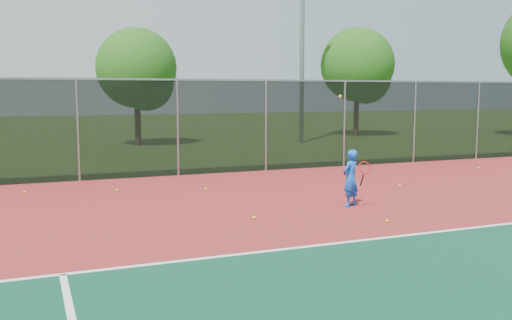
{
  "coord_description": "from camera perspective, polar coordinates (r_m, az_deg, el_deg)",
  "views": [
    {
      "loc": [
        -7.39,
        -5.45,
        2.66
      ],
      "look_at": [
        -3.18,
        5.0,
        1.3
      ],
      "focal_mm": 40.0,
      "sensor_mm": 36.0,
      "label": 1
    }
  ],
  "objects": [
    {
      "name": "court_apron",
      "position": [
        10.82,
        22.3,
        -7.82
      ],
      "size": [
        30.0,
        20.0,
        0.02
      ],
      "primitive_type": "cube",
      "color": "maroon",
      "rests_on": "ground"
    },
    {
      "name": "practice_ball_5",
      "position": [
        15.56,
        -13.72,
        -2.95
      ],
      "size": [
        0.07,
        0.07,
        0.07
      ],
      "primitive_type": "sphere",
      "color": "#D8ED1B",
      "rests_on": "court_apron"
    },
    {
      "name": "practice_ball_8",
      "position": [
        16.45,
        14.2,
        -2.43
      ],
      "size": [
        0.07,
        0.07,
        0.07
      ],
      "primitive_type": "sphere",
      "color": "#D8ED1B",
      "rests_on": "court_apron"
    },
    {
      "name": "practice_ball_6",
      "position": [
        11.88,
        12.97,
        -5.96
      ],
      "size": [
        0.07,
        0.07,
        0.07
      ],
      "primitive_type": "sphere",
      "color": "#D8ED1B",
      "rests_on": "court_apron"
    },
    {
      "name": "practice_ball_7",
      "position": [
        15.33,
        -5.03,
        -2.92
      ],
      "size": [
        0.07,
        0.07,
        0.07
      ],
      "primitive_type": "sphere",
      "color": "#D8ED1B",
      "rests_on": "court_apron"
    },
    {
      "name": "practice_ball_2",
      "position": [
        15.98,
        -22.14,
        -3.01
      ],
      "size": [
        0.07,
        0.07,
        0.07
      ],
      "primitive_type": "sphere",
      "color": "#D8ED1B",
      "rests_on": "court_apron"
    },
    {
      "name": "fence_back",
      "position": [
        18.98,
        0.99,
        3.58
      ],
      "size": [
        30.0,
        0.06,
        3.03
      ],
      "color": "black",
      "rests_on": "court_apron"
    },
    {
      "name": "tennis_player",
      "position": [
        13.27,
        9.44,
        -1.77
      ],
      "size": [
        0.59,
        0.66,
        2.56
      ],
      "color": "blue",
      "rests_on": "court_apron"
    },
    {
      "name": "practice_ball_4",
      "position": [
        20.95,
        21.38,
        -0.73
      ],
      "size": [
        0.07,
        0.07,
        0.07
      ],
      "primitive_type": "sphere",
      "color": "#D8ED1B",
      "rests_on": "court_apron"
    },
    {
      "name": "practice_ball_0",
      "position": [
        11.88,
        -0.2,
        -5.78
      ],
      "size": [
        0.07,
        0.07,
        0.07
      ],
      "primitive_type": "sphere",
      "color": "#D8ED1B",
      "rests_on": "court_apron"
    },
    {
      "name": "tree_back_left",
      "position": [
        28.57,
        -11.64,
        8.63
      ],
      "size": [
        3.9,
        3.9,
        5.73
      ],
      "color": "#392215",
      "rests_on": "ground"
    },
    {
      "name": "tree_back_mid",
      "position": [
        34.64,
        10.28,
        9.04
      ],
      "size": [
        4.36,
        4.36,
        6.41
      ],
      "color": "#392215",
      "rests_on": "ground"
    },
    {
      "name": "floodlight_n",
      "position": [
        29.82,
        4.66,
        14.54
      ],
      "size": [
        0.9,
        0.4,
        11.73
      ],
      "color": "gray",
      "rests_on": "ground"
    }
  ]
}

